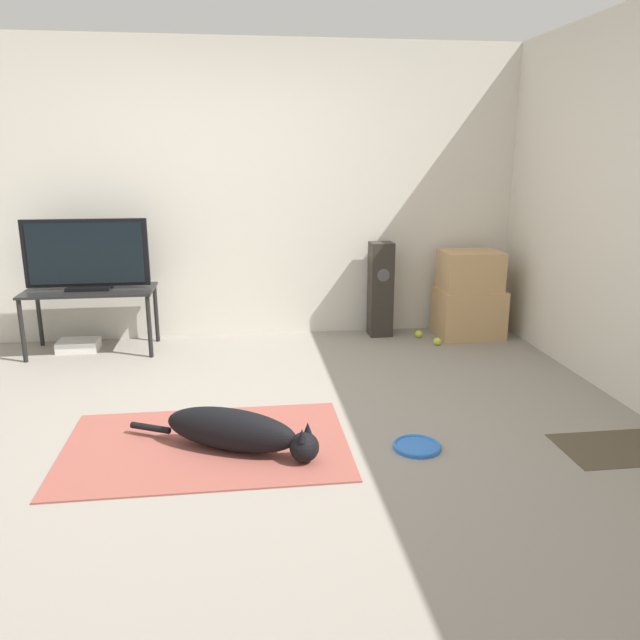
% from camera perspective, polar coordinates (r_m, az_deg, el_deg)
% --- Properties ---
extents(ground_plane, '(12.00, 12.00, 0.00)m').
position_cam_1_polar(ground_plane, '(3.85, -7.89, -9.94)').
color(ground_plane, gray).
extents(wall_back, '(8.00, 0.06, 2.55)m').
position_cam_1_polar(wall_back, '(5.60, -8.30, 11.37)').
color(wall_back, beige).
rests_on(wall_back, ground_plane).
extents(area_rug, '(1.60, 1.03, 0.01)m').
position_cam_1_polar(area_rug, '(3.67, -10.33, -11.21)').
color(area_rug, '#934C42').
rests_on(area_rug, ground_plane).
extents(dog, '(1.06, 0.58, 0.24)m').
position_cam_1_polar(dog, '(3.53, -7.59, -10.04)').
color(dog, black).
rests_on(dog, area_rug).
extents(frisbee, '(0.27, 0.27, 0.03)m').
position_cam_1_polar(frisbee, '(3.63, 8.86, -11.33)').
color(frisbee, blue).
rests_on(frisbee, ground_plane).
extents(cardboard_box_lower, '(0.57, 0.45, 0.43)m').
position_cam_1_polar(cardboard_box_lower, '(5.81, 13.42, 0.67)').
color(cardboard_box_lower, tan).
rests_on(cardboard_box_lower, ground_plane).
extents(cardboard_box_upper, '(0.51, 0.40, 0.35)m').
position_cam_1_polar(cardboard_box_upper, '(5.71, 13.57, 4.42)').
color(cardboard_box_upper, tan).
rests_on(cardboard_box_upper, cardboard_box_lower).
extents(floor_speaker, '(0.20, 0.21, 0.85)m').
position_cam_1_polar(floor_speaker, '(5.66, 5.55, 2.81)').
color(floor_speaker, '#2D2823').
rests_on(floor_speaker, ground_plane).
extents(tv_stand, '(1.04, 0.51, 0.53)m').
position_cam_1_polar(tv_stand, '(5.48, -20.26, 2.00)').
color(tv_stand, black).
rests_on(tv_stand, ground_plane).
extents(tv, '(0.99, 0.20, 0.57)m').
position_cam_1_polar(tv, '(5.42, -20.58, 5.56)').
color(tv, black).
rests_on(tv, tv_stand).
extents(tennis_ball_by_boxes, '(0.07, 0.07, 0.07)m').
position_cam_1_polar(tennis_ball_by_boxes, '(5.51, 10.68, -1.94)').
color(tennis_ball_by_boxes, '#C6E033').
rests_on(tennis_ball_by_boxes, ground_plane).
extents(tennis_ball_near_speaker, '(0.07, 0.07, 0.07)m').
position_cam_1_polar(tennis_ball_near_speaker, '(5.71, 9.01, -1.27)').
color(tennis_ball_near_speaker, '#C6E033').
rests_on(tennis_ball_near_speaker, ground_plane).
extents(game_console, '(0.33, 0.24, 0.09)m').
position_cam_1_polar(game_console, '(5.65, -21.20, -2.16)').
color(game_console, white).
rests_on(game_console, ground_plane).
extents(door_mat, '(0.68, 0.44, 0.01)m').
position_cam_1_polar(door_mat, '(3.97, 25.79, -10.48)').
color(door_mat, '#4C4233').
rests_on(door_mat, ground_plane).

